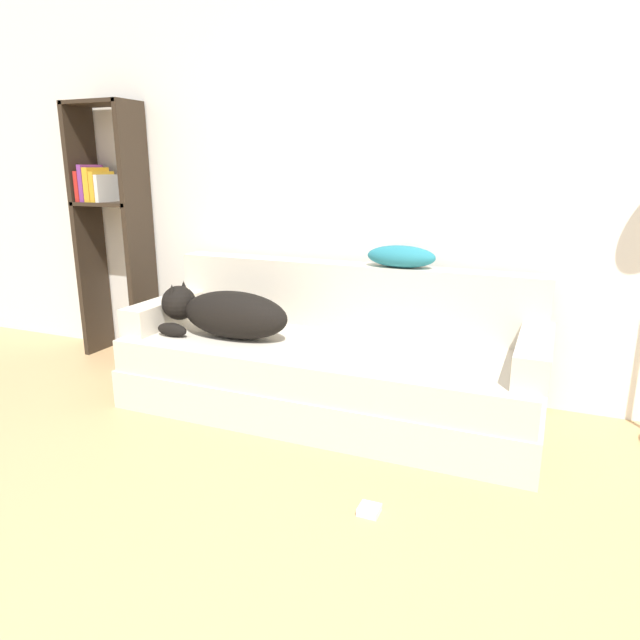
{
  "coord_description": "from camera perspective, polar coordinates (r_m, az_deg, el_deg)",
  "views": [
    {
      "loc": [
        0.86,
        -0.19,
        1.27
      ],
      "look_at": [
        -0.21,
        2.34,
        0.53
      ],
      "focal_mm": 32.0,
      "sensor_mm": 36.0,
      "label": 1
    }
  ],
  "objects": [
    {
      "name": "bookshelf",
      "position": [
        4.09,
        -20.3,
        9.68
      ],
      "size": [
        0.47,
        0.26,
        1.67
      ],
      "color": "#2D2319",
      "rests_on": "ground_plane"
    },
    {
      "name": "power_adapter",
      "position": [
        2.28,
        4.95,
        -18.4
      ],
      "size": [
        0.08,
        0.08,
        0.03
      ],
      "color": "white",
      "rests_on": "ground_plane"
    },
    {
      "name": "throw_pillow",
      "position": [
        3.09,
        8.11,
        6.3
      ],
      "size": [
        0.37,
        0.16,
        0.12
      ],
      "color": "teal",
      "rests_on": "couch_backrest"
    },
    {
      "name": "couch_arm_right",
      "position": [
        2.75,
        20.65,
        -3.21
      ],
      "size": [
        0.15,
        0.63,
        0.15
      ],
      "color": "beige",
      "rests_on": "couch"
    },
    {
      "name": "dog",
      "position": [
        3.1,
        -9.53,
        0.7
      ],
      "size": [
        0.76,
        0.27,
        0.28
      ],
      "color": "black",
      "rests_on": "couch"
    },
    {
      "name": "couch_backrest",
      "position": [
        3.24,
        3.02,
        2.44
      ],
      "size": [
        2.13,
        0.15,
        0.37
      ],
      "color": "beige",
      "rests_on": "couch"
    },
    {
      "name": "couch_arm_left",
      "position": [
        3.45,
        -15.09,
        0.84
      ],
      "size": [
        0.15,
        0.63,
        0.15
      ],
      "color": "beige",
      "rests_on": "couch"
    },
    {
      "name": "laptop",
      "position": [
        2.86,
        1.98,
        -2.91
      ],
      "size": [
        0.39,
        0.29,
        0.02
      ],
      "rotation": [
        0.0,
        0.0,
        -0.22
      ],
      "color": "silver",
      "rests_on": "couch"
    },
    {
      "name": "couch",
      "position": [
        3.04,
        0.71,
        -5.84
      ],
      "size": [
        2.17,
        0.82,
        0.38
      ],
      "color": "beige",
      "rests_on": "ground_plane"
    },
    {
      "name": "wall_back",
      "position": [
        3.28,
        7.95,
        16.3
      ],
      "size": [
        6.85,
        0.06,
        2.7
      ],
      "color": "silver",
      "rests_on": "ground_plane"
    }
  ]
}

